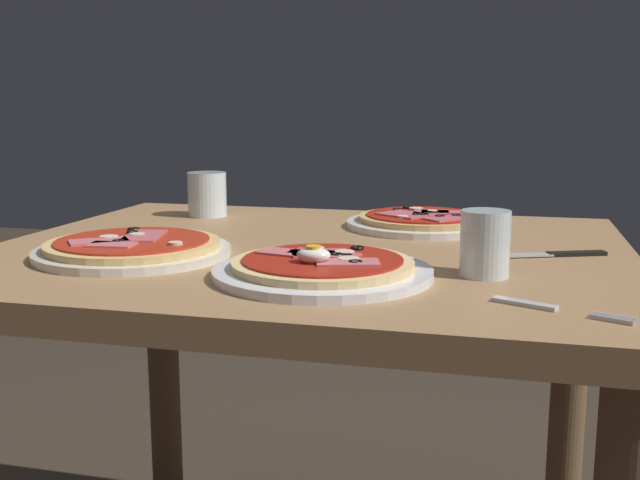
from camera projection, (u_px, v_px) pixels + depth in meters
dining_table at (309, 326)px, 1.22m from camera, size 1.00×0.83×0.76m
pizza_foreground at (323, 268)px, 0.98m from camera, size 0.29×0.29×0.05m
pizza_across_left at (423, 221)px, 1.37m from camera, size 0.28×0.28×0.03m
pizza_across_right at (133, 248)px, 1.12m from camera, size 0.29×0.29×0.03m
water_glass_near at (485, 248)px, 0.98m from camera, size 0.07×0.07×0.09m
water_glass_far at (207, 197)px, 1.51m from camera, size 0.08×0.08×0.09m
fork at (549, 308)px, 0.83m from camera, size 0.15×0.08×0.00m
knife at (552, 254)px, 1.12m from camera, size 0.19×0.09×0.01m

